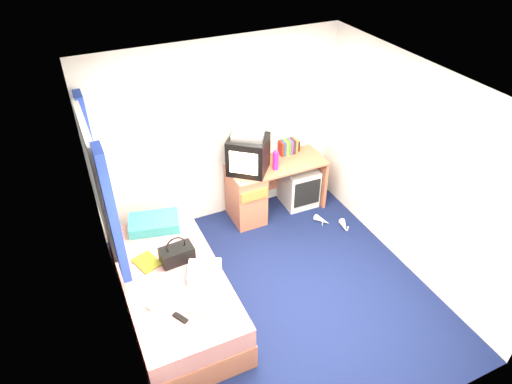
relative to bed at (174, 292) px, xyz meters
name	(u,v)px	position (x,y,z in m)	size (l,w,h in m)	color
ground	(279,295)	(1.10, -0.28, -0.27)	(3.40, 3.40, 0.00)	#0C1438
room_shell	(284,189)	(1.10, -0.28, 1.18)	(3.40, 3.40, 3.40)	white
bed	(174,292)	(0.00, 0.00, 0.00)	(1.01, 2.00, 0.54)	#B4694B
pillow	(154,223)	(0.04, 0.80, 0.33)	(0.56, 0.36, 0.12)	#1952A3
desk	(257,190)	(1.50, 1.15, 0.14)	(1.30, 0.55, 0.75)	#B4694B
storage_cube	(299,186)	(2.14, 1.16, 0.01)	(0.45, 0.45, 0.56)	silver
crt_tv	(248,154)	(1.37, 1.15, 0.72)	(0.64, 0.64, 0.47)	black
vcr	(248,135)	(1.38, 1.16, 0.99)	(0.39, 0.28, 0.07)	silver
book_row	(288,147)	(2.03, 1.32, 0.58)	(0.24, 0.13, 0.20)	maroon
picture_frame	(297,145)	(2.20, 1.36, 0.55)	(0.02, 0.12, 0.14)	#301E10
pink_water_bottle	(276,161)	(1.70, 1.04, 0.60)	(0.08, 0.08, 0.24)	#C61C7E
aerosol_can	(267,160)	(1.64, 1.15, 0.57)	(0.05, 0.05, 0.17)	silver
handbag	(177,254)	(0.11, 0.16, 0.36)	(0.35, 0.21, 0.31)	black
towel	(205,272)	(0.30, -0.17, 0.33)	(0.33, 0.27, 0.11)	white
magazine	(147,262)	(-0.19, 0.27, 0.28)	(0.21, 0.28, 0.01)	yellow
water_bottle	(156,300)	(-0.24, -0.30, 0.31)	(0.07, 0.07, 0.20)	white
colour_swatch_fan	(196,312)	(0.06, -0.58, 0.28)	(0.22, 0.06, 0.01)	gold
remote_control	(180,318)	(-0.09, -0.58, 0.28)	(0.05, 0.16, 0.02)	black
window_assembly	(99,182)	(-0.45, 0.62, 1.15)	(0.11, 1.42, 1.40)	silver
white_heels	(333,223)	(2.31, 0.50, -0.23)	(0.36, 0.47, 0.09)	silver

